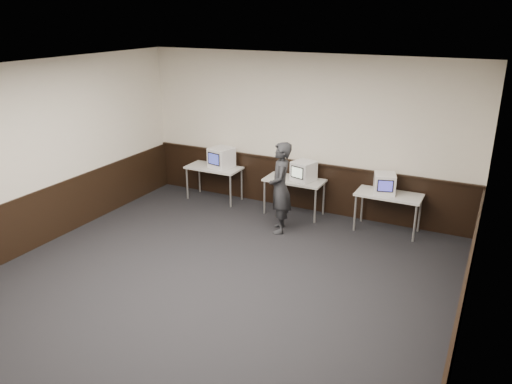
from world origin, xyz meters
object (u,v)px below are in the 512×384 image
(desk_left, at_px, (214,170))
(desk_center, at_px, (294,183))
(emac_center, at_px, (304,171))
(person, at_px, (280,188))
(emac_right, at_px, (385,183))
(desk_right, at_px, (389,197))
(emac_left, at_px, (221,158))

(desk_left, bearing_deg, desk_center, 0.00)
(emac_center, xyz_separation_m, person, (-0.10, -0.91, -0.08))
(emac_right, bearing_deg, desk_left, 163.44)
(desk_right, xyz_separation_m, emac_left, (-3.63, 0.04, 0.29))
(desk_center, bearing_deg, person, -84.55)
(person, bearing_deg, emac_center, 150.79)
(emac_center, xyz_separation_m, emac_right, (1.61, -0.01, -0.01))
(desk_left, height_order, desk_right, same)
(desk_left, distance_m, emac_left, 0.34)
(emac_left, bearing_deg, emac_right, 12.09)
(desk_right, distance_m, person, 2.03)
(desk_right, relative_size, emac_center, 2.35)
(desk_right, height_order, emac_right, emac_right)
(desk_right, bearing_deg, emac_right, -176.58)
(desk_right, height_order, person, person)
(emac_left, bearing_deg, desk_right, 12.20)
(desk_right, bearing_deg, emac_left, 179.42)
(desk_center, height_order, emac_left, emac_left)
(emac_left, height_order, emac_right, emac_left)
(desk_left, xyz_separation_m, emac_center, (2.09, 0.01, 0.27))
(desk_center, xyz_separation_m, emac_right, (1.80, -0.01, 0.26))
(desk_center, distance_m, desk_right, 1.90)
(desk_left, xyz_separation_m, person, (1.99, -0.90, 0.19))
(emac_right, relative_size, person, 0.29)
(emac_center, bearing_deg, desk_center, -161.55)
(desk_left, relative_size, desk_center, 1.00)
(desk_center, height_order, person, person)
(desk_left, relative_size, emac_left, 2.17)
(desk_right, xyz_separation_m, emac_right, (-0.10, -0.01, 0.26))
(desk_center, distance_m, emac_left, 1.75)
(person, bearing_deg, desk_left, -137.28)
(emac_right, bearing_deg, emac_left, 162.84)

